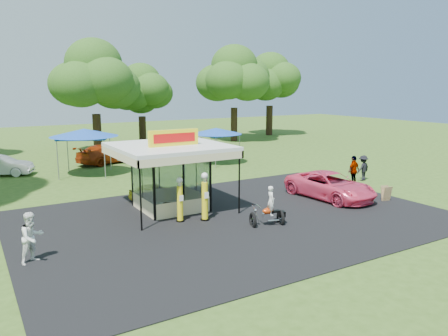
% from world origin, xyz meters
% --- Properties ---
extents(ground, '(120.00, 120.00, 0.00)m').
position_xyz_m(ground, '(0.00, 0.00, 0.00)').
color(ground, '#335219').
rests_on(ground, ground).
extents(asphalt_apron, '(20.00, 14.00, 0.04)m').
position_xyz_m(asphalt_apron, '(0.00, 2.00, 0.02)').
color(asphalt_apron, black).
rests_on(asphalt_apron, ground).
extents(gas_station_kiosk, '(5.40, 5.40, 4.18)m').
position_xyz_m(gas_station_kiosk, '(-2.00, 4.99, 1.78)').
color(gas_station_kiosk, white).
rests_on(gas_station_kiosk, ground).
extents(gas_pump_left, '(0.40, 0.40, 2.16)m').
position_xyz_m(gas_pump_left, '(-2.52, 2.79, 1.03)').
color(gas_pump_left, black).
rests_on(gas_pump_left, ground).
extents(gas_pump_right, '(0.43, 0.43, 2.33)m').
position_xyz_m(gas_pump_right, '(-1.43, 2.36, 1.12)').
color(gas_pump_right, black).
rests_on(gas_pump_right, ground).
extents(motorcycle, '(1.70, 1.13, 1.92)m').
position_xyz_m(motorcycle, '(0.75, 0.21, 0.75)').
color(motorcycle, black).
rests_on(motorcycle, ground).
extents(spare_tires, '(0.88, 0.80, 0.72)m').
position_xyz_m(spare_tires, '(-2.60, 4.02, 0.35)').
color(spare_tires, black).
rests_on(spare_tires, ground).
extents(a_frame_sign, '(0.52, 0.54, 0.86)m').
position_xyz_m(a_frame_sign, '(8.86, 0.32, 0.44)').
color(a_frame_sign, '#593819').
rests_on(a_frame_sign, ground).
extents(kiosk_car, '(2.82, 1.13, 0.96)m').
position_xyz_m(kiosk_car, '(-2.00, 7.20, 0.48)').
color(kiosk_car, yellow).
rests_on(kiosk_car, ground).
extents(pink_sedan, '(2.88, 5.57, 1.50)m').
position_xyz_m(pink_sedan, '(6.62, 2.36, 0.75)').
color(pink_sedan, '#F6426C').
rests_on(pink_sedan, ground).
extents(spectator_west, '(1.15, 1.07, 1.89)m').
position_xyz_m(spectator_west, '(-9.13, 1.17, 0.94)').
color(spectator_west, white).
rests_on(spectator_west, ground).
extents(spectator_east_a, '(1.20, 0.81, 1.72)m').
position_xyz_m(spectator_east_a, '(11.98, 4.75, 0.86)').
color(spectator_east_a, black).
rests_on(spectator_east_a, ground).
extents(spectator_east_b, '(1.20, 0.68, 1.92)m').
position_xyz_m(spectator_east_b, '(10.33, 4.07, 0.96)').
color(spectator_east_b, gray).
rests_on(spectator_east_b, ground).
extents(bg_car_a, '(4.61, 3.05, 1.43)m').
position_xyz_m(bg_car_a, '(-8.86, 19.14, 0.72)').
color(bg_car_a, beige).
rests_on(bg_car_a, ground).
extents(bg_car_b, '(5.84, 4.21, 1.57)m').
position_xyz_m(bg_car_b, '(-0.79, 20.37, 0.79)').
color(bg_car_b, '#9D300C').
rests_on(bg_car_b, ground).
extents(bg_car_c, '(5.44, 3.16, 1.74)m').
position_xyz_m(bg_car_c, '(2.10, 19.86, 0.87)').
color(bg_car_c, '#AAAAAE').
rests_on(bg_car_c, ground).
extents(bg_car_d, '(5.83, 3.01, 1.57)m').
position_xyz_m(bg_car_d, '(8.21, 21.25, 0.79)').
color(bg_car_d, '#504F51').
rests_on(bg_car_d, ground).
extents(tent_west, '(4.75, 4.75, 3.32)m').
position_xyz_m(tent_west, '(-3.52, 16.41, 3.01)').
color(tent_west, gray).
rests_on(tent_west, ground).
extents(tent_east, '(4.20, 4.20, 2.93)m').
position_xyz_m(tent_east, '(6.84, 15.62, 2.65)').
color(tent_east, gray).
rests_on(tent_east, ground).
extents(oak_far_c, '(8.84, 8.84, 10.42)m').
position_xyz_m(oak_far_c, '(0.08, 26.56, 6.61)').
color(oak_far_c, black).
rests_on(oak_far_c, ground).
extents(oak_far_d, '(7.15, 7.15, 8.51)m').
position_xyz_m(oak_far_d, '(5.82, 29.82, 5.42)').
color(oak_far_d, black).
rests_on(oak_far_d, ground).
extents(oak_far_e, '(8.96, 8.96, 10.67)m').
position_xyz_m(oak_far_e, '(16.11, 27.54, 6.81)').
color(oak_far_e, black).
rests_on(oak_far_e, ground).
extents(oak_far_f, '(8.55, 8.55, 10.30)m').
position_xyz_m(oak_far_f, '(23.43, 30.55, 6.61)').
color(oak_far_f, black).
rests_on(oak_far_f, ground).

